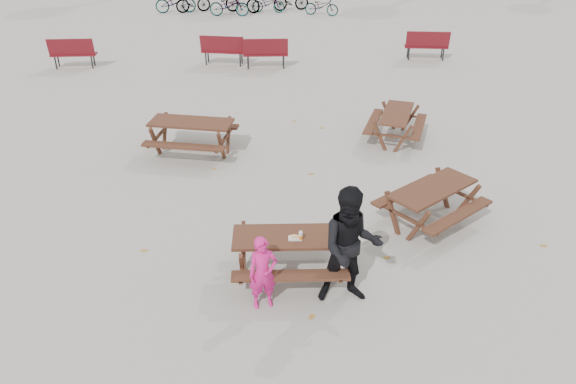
{
  "coord_description": "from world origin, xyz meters",
  "views": [
    {
      "loc": [
        -0.21,
        -7.35,
        5.73
      ],
      "look_at": [
        0.0,
        1.0,
        1.0
      ],
      "focal_mm": 35.0,
      "sensor_mm": 36.0,
      "label": 1
    }
  ],
  "objects_px": {
    "soda_bottle": "(301,236)",
    "child": "(263,273)",
    "food_tray": "(294,238)",
    "picnic_table_north": "(192,138)",
    "picnic_table_east": "(431,205)",
    "adult": "(351,247)",
    "picnic_table_far": "(395,126)",
    "main_picnic_table": "(290,245)"
  },
  "relations": [
    {
      "from": "soda_bottle",
      "to": "child",
      "type": "distance_m",
      "value": 0.87
    },
    {
      "from": "food_tray",
      "to": "child",
      "type": "xyz_separation_m",
      "value": [
        -0.48,
        -0.62,
        -0.19
      ]
    },
    {
      "from": "food_tray",
      "to": "picnic_table_north",
      "type": "xyz_separation_m",
      "value": [
        -2.21,
        4.78,
        -0.39
      ]
    },
    {
      "from": "food_tray",
      "to": "picnic_table_north",
      "type": "bearing_deg",
      "value": 114.79
    },
    {
      "from": "picnic_table_east",
      "to": "picnic_table_north",
      "type": "relative_size",
      "value": 0.94
    },
    {
      "from": "picnic_table_east",
      "to": "picnic_table_north",
      "type": "xyz_separation_m",
      "value": [
        -4.81,
        3.15,
        0.02
      ]
    },
    {
      "from": "picnic_table_east",
      "to": "picnic_table_north",
      "type": "distance_m",
      "value": 5.75
    },
    {
      "from": "child",
      "to": "food_tray",
      "type": "bearing_deg",
      "value": 38.43
    },
    {
      "from": "food_tray",
      "to": "picnic_table_north",
      "type": "distance_m",
      "value": 5.28
    },
    {
      "from": "adult",
      "to": "picnic_table_far",
      "type": "relative_size",
      "value": 1.16
    },
    {
      "from": "child",
      "to": "picnic_table_north",
      "type": "height_order",
      "value": "child"
    },
    {
      "from": "adult",
      "to": "picnic_table_far",
      "type": "bearing_deg",
      "value": 70.73
    },
    {
      "from": "adult",
      "to": "picnic_table_far",
      "type": "xyz_separation_m",
      "value": [
        1.86,
        5.94,
        -0.61
      ]
    },
    {
      "from": "soda_bottle",
      "to": "picnic_table_far",
      "type": "distance_m",
      "value": 6.07
    },
    {
      "from": "food_tray",
      "to": "picnic_table_east",
      "type": "bearing_deg",
      "value": 31.92
    },
    {
      "from": "picnic_table_north",
      "to": "picnic_table_far",
      "type": "xyz_separation_m",
      "value": [
        4.89,
        0.67,
        -0.05
      ]
    },
    {
      "from": "food_tray",
      "to": "child",
      "type": "relative_size",
      "value": 0.15
    },
    {
      "from": "adult",
      "to": "picnic_table_east",
      "type": "relative_size",
      "value": 1.09
    },
    {
      "from": "main_picnic_table",
      "to": "food_tray",
      "type": "distance_m",
      "value": 0.24
    },
    {
      "from": "picnic_table_east",
      "to": "adult",
      "type": "bearing_deg",
      "value": -168.43
    },
    {
      "from": "soda_bottle",
      "to": "picnic_table_far",
      "type": "xyz_separation_m",
      "value": [
        2.58,
        5.47,
        -0.49
      ]
    },
    {
      "from": "food_tray",
      "to": "picnic_table_east",
      "type": "relative_size",
      "value": 0.1
    },
    {
      "from": "child",
      "to": "picnic_table_far",
      "type": "height_order",
      "value": "child"
    },
    {
      "from": "picnic_table_far",
      "to": "picnic_table_east",
      "type": "bearing_deg",
      "value": -162.02
    },
    {
      "from": "picnic_table_north",
      "to": "picnic_table_far",
      "type": "relative_size",
      "value": 1.13
    },
    {
      "from": "food_tray",
      "to": "picnic_table_far",
      "type": "height_order",
      "value": "food_tray"
    },
    {
      "from": "main_picnic_table",
      "to": "picnic_table_north",
      "type": "relative_size",
      "value": 0.96
    },
    {
      "from": "picnic_table_north",
      "to": "main_picnic_table",
      "type": "bearing_deg",
      "value": -54.56
    },
    {
      "from": "main_picnic_table",
      "to": "soda_bottle",
      "type": "bearing_deg",
      "value": -37.0
    },
    {
      "from": "food_tray",
      "to": "main_picnic_table",
      "type": "bearing_deg",
      "value": 123.68
    },
    {
      "from": "soda_bottle",
      "to": "child",
      "type": "relative_size",
      "value": 0.14
    },
    {
      "from": "main_picnic_table",
      "to": "picnic_table_far",
      "type": "bearing_deg",
      "value": 62.79
    },
    {
      "from": "child",
      "to": "picnic_table_east",
      "type": "distance_m",
      "value": 3.83
    },
    {
      "from": "main_picnic_table",
      "to": "adult",
      "type": "bearing_deg",
      "value": -33.78
    },
    {
      "from": "picnic_table_north",
      "to": "child",
      "type": "bearing_deg",
      "value": -61.42
    },
    {
      "from": "main_picnic_table",
      "to": "adult",
      "type": "xyz_separation_m",
      "value": [
        0.89,
        -0.59,
        0.38
      ]
    },
    {
      "from": "main_picnic_table",
      "to": "food_tray",
      "type": "height_order",
      "value": "food_tray"
    },
    {
      "from": "food_tray",
      "to": "soda_bottle",
      "type": "xyz_separation_m",
      "value": [
        0.1,
        -0.02,
        0.05
      ]
    },
    {
      "from": "picnic_table_far",
      "to": "picnic_table_north",
      "type": "bearing_deg",
      "value": 116.94
    },
    {
      "from": "food_tray",
      "to": "soda_bottle",
      "type": "relative_size",
      "value": 1.06
    },
    {
      "from": "soda_bottle",
      "to": "picnic_table_east",
      "type": "relative_size",
      "value": 0.1
    },
    {
      "from": "soda_bottle",
      "to": "child",
      "type": "xyz_separation_m",
      "value": [
        -0.58,
        -0.6,
        -0.24
      ]
    }
  ]
}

